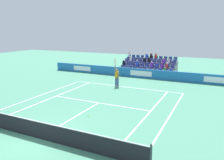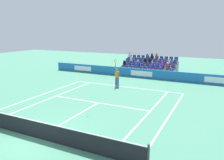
# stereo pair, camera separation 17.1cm
# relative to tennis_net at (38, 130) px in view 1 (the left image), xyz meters

# --- Properties ---
(ground_plane) EXTENTS (80.00, 80.00, 0.00)m
(ground_plane) POSITION_rel_tennis_net_xyz_m (0.00, 0.00, -0.49)
(ground_plane) COLOR #47896B
(line_baseline) EXTENTS (10.97, 0.10, 0.01)m
(line_baseline) POSITION_rel_tennis_net_xyz_m (0.00, -11.89, -0.49)
(line_baseline) COLOR white
(line_baseline) RESTS_ON ground
(line_service) EXTENTS (8.23, 0.10, 0.01)m
(line_service) POSITION_rel_tennis_net_xyz_m (0.00, -6.40, -0.49)
(line_service) COLOR white
(line_service) RESTS_ON ground
(line_centre_service) EXTENTS (0.10, 6.40, 0.01)m
(line_centre_service) POSITION_rel_tennis_net_xyz_m (0.00, -3.20, -0.49)
(line_centre_service) COLOR white
(line_centre_service) RESTS_ON ground
(line_singles_sideline_left) EXTENTS (0.10, 11.89, 0.01)m
(line_singles_sideline_left) POSITION_rel_tennis_net_xyz_m (4.12, -5.95, -0.49)
(line_singles_sideline_left) COLOR white
(line_singles_sideline_left) RESTS_ON ground
(line_singles_sideline_right) EXTENTS (0.10, 11.89, 0.01)m
(line_singles_sideline_right) POSITION_rel_tennis_net_xyz_m (-4.12, -5.95, -0.49)
(line_singles_sideline_right) COLOR white
(line_singles_sideline_right) RESTS_ON ground
(line_doubles_sideline_left) EXTENTS (0.10, 11.89, 0.01)m
(line_doubles_sideline_left) POSITION_rel_tennis_net_xyz_m (5.49, -5.95, -0.49)
(line_doubles_sideline_left) COLOR white
(line_doubles_sideline_left) RESTS_ON ground
(line_doubles_sideline_right) EXTENTS (0.10, 11.89, 0.01)m
(line_doubles_sideline_right) POSITION_rel_tennis_net_xyz_m (-5.49, -5.95, -0.49)
(line_doubles_sideline_right) COLOR white
(line_doubles_sideline_right) RESTS_ON ground
(line_centre_mark) EXTENTS (0.10, 0.20, 0.01)m
(line_centre_mark) POSITION_rel_tennis_net_xyz_m (0.00, -11.79, -0.49)
(line_centre_mark) COLOR white
(line_centre_mark) RESTS_ON ground
(sponsor_barrier) EXTENTS (24.32, 0.22, 1.06)m
(sponsor_barrier) POSITION_rel_tennis_net_xyz_m (-0.00, -16.67, 0.04)
(sponsor_barrier) COLOR #1E66AD
(sponsor_barrier) RESTS_ON ground
(tennis_net) EXTENTS (11.97, 0.10, 1.07)m
(tennis_net) POSITION_rel_tennis_net_xyz_m (0.00, 0.00, 0.00)
(tennis_net) COLOR #33383D
(tennis_net) RESTS_ON ground
(tennis_player) EXTENTS (0.51, 0.40, 2.85)m
(tennis_player) POSITION_rel_tennis_net_xyz_m (0.86, -11.68, 0.50)
(tennis_player) COLOR navy
(tennis_player) RESTS_ON ground
(stadium_stand) EXTENTS (6.82, 3.80, 2.58)m
(stadium_stand) POSITION_rel_tennis_net_xyz_m (-0.01, -19.61, 0.20)
(stadium_stand) COLOR gray
(stadium_stand) RESTS_ON ground
(loose_tennis_ball) EXTENTS (0.07, 0.07, 0.07)m
(loose_tennis_ball) POSITION_rel_tennis_net_xyz_m (-0.74, -3.69, -0.46)
(loose_tennis_ball) COLOR #D1E533
(loose_tennis_ball) RESTS_ON ground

